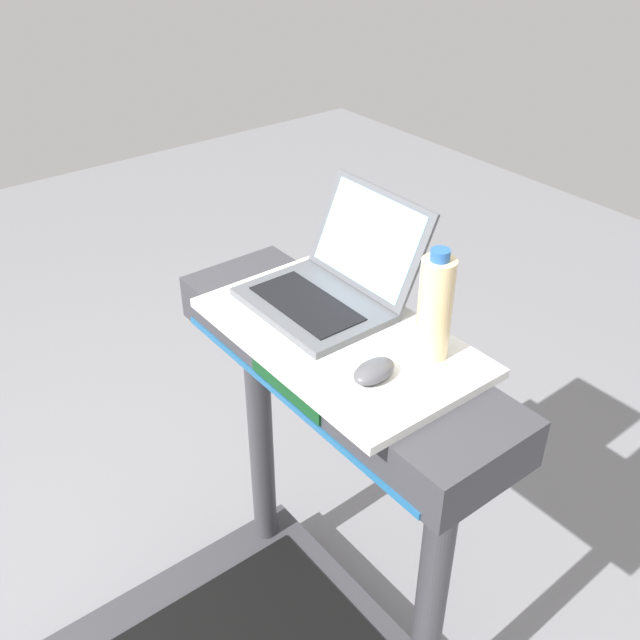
{
  "coord_description": "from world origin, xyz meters",
  "views": [
    {
      "loc": [
        1.0,
        -0.12,
        1.95
      ],
      "look_at": [
        0.0,
        0.65,
        1.13
      ],
      "focal_mm": 40.96,
      "sensor_mm": 36.0,
      "label": 1
    }
  ],
  "objects": [
    {
      "name": "computer_mouse",
      "position": [
        0.17,
        0.65,
        1.1
      ],
      "size": [
        0.07,
        0.11,
        0.03
      ],
      "primitive_type": "ellipsoid",
      "rotation": [
        0.0,
        0.0,
        0.12
      ],
      "color": "#4C4C51",
      "rests_on": "desk_board"
    },
    {
      "name": "laptop",
      "position": [
        -0.11,
        0.77,
        1.13
      ],
      "size": [
        0.33,
        0.33,
        0.23
      ],
      "rotation": [
        0.0,
        0.0,
        -0.02
      ],
      "color": "#515459",
      "rests_on": "desk_board"
    },
    {
      "name": "water_bottle",
      "position": [
        0.18,
        0.8,
        1.2
      ],
      "size": [
        0.07,
        0.07,
        0.24
      ],
      "color": "beige",
      "rests_on": "desk_board"
    },
    {
      "name": "desk_board",
      "position": [
        0.0,
        0.7,
        1.07
      ],
      "size": [
        0.63,
        0.37,
        0.02
      ],
      "primitive_type": "cube",
      "color": "white",
      "rests_on": "treadmill_base"
    }
  ]
}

